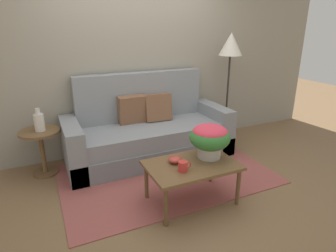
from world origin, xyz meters
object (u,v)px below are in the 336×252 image
couch (148,133)px  floor_lamp (230,52)px  snack_bowl (175,159)px  table_vase (39,122)px  potted_plant (210,138)px  coffee_mug (183,166)px  coffee_table (192,168)px  side_table (41,144)px

couch → floor_lamp: (1.35, 0.08, 1.04)m
snack_bowl → table_vase: 1.70m
potted_plant → couch: bearing=102.1°
potted_plant → coffee_mug: (-0.39, -0.16, -0.17)m
couch → coffee_mug: 1.32m
coffee_mug → table_vase: (-1.19, 1.37, 0.20)m
coffee_mug → snack_bowl: (0.00, 0.18, -0.01)m
couch → table_vase: (-1.34, 0.07, 0.34)m
floor_lamp → potted_plant: floor_lamp is taller
couch → snack_bowl: 1.14m
snack_bowl → table_vase: size_ratio=0.50×
coffee_table → side_table: size_ratio=1.60×
coffee_table → table_vase: table_vase is taller
snack_bowl → side_table: bearing=135.4°
snack_bowl → coffee_table: bearing=-32.9°
couch → potted_plant: couch is taller
potted_plant → floor_lamp: bearing=48.0°
table_vase → snack_bowl: bearing=-44.7°
coffee_table → side_table: side_table is taller
couch → potted_plant: (0.25, -1.15, 0.31)m
couch → potted_plant: bearing=-77.9°
coffee_mug → side_table: bearing=131.2°
snack_bowl → floor_lamp: bearing=38.9°
coffee_table → coffee_mug: size_ratio=6.58×
coffee_table → table_vase: bearing=136.4°
side_table → potted_plant: size_ratio=1.34×
side_table → table_vase: bearing=-37.5°
table_vase → floor_lamp: bearing=0.3°
floor_lamp → snack_bowl: floor_lamp is taller
coffee_mug → snack_bowl: bearing=88.5°
table_vase → coffee_mug: bearing=-48.9°
coffee_table → floor_lamp: (1.34, 1.29, 0.99)m
side_table → snack_bowl: 1.71m
couch → coffee_table: bearing=-89.8°
table_vase → potted_plant: bearing=-37.4°
floor_lamp → snack_bowl: size_ratio=11.96×
potted_plant → coffee_table: bearing=-164.3°
coffee_mug → couch: bearing=83.7°
coffee_table → snack_bowl: snack_bowl is taller
coffee_table → floor_lamp: bearing=43.9°
potted_plant → snack_bowl: bearing=176.2°
floor_lamp → couch: bearing=-176.7°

